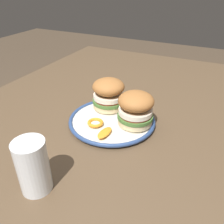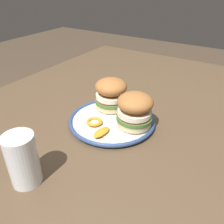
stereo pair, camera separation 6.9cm
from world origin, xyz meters
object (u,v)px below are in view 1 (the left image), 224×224
(dining_table, at_px, (109,133))
(drinking_glass, at_px, (34,170))
(sandwich_half_right, at_px, (136,108))
(dinner_plate, at_px, (112,120))
(sandwich_half_left, at_px, (108,93))

(dining_table, bearing_deg, drinking_glass, 1.04)
(sandwich_half_right, bearing_deg, dinner_plate, -84.26)
(drinking_glass, bearing_deg, sandwich_half_right, 160.78)
(drinking_glass, bearing_deg, sandwich_half_left, -178.92)
(dining_table, bearing_deg, sandwich_half_right, 65.25)
(sandwich_half_left, relative_size, sandwich_half_right, 1.10)
(sandwich_half_left, relative_size, drinking_glass, 1.12)
(dining_table, xyz_separation_m, dinner_plate, (0.06, 0.04, 0.10))
(drinking_glass, bearing_deg, dinner_plate, 173.38)
(drinking_glass, bearing_deg, dining_table, -178.96)
(dinner_plate, relative_size, drinking_glass, 2.18)
(dining_table, height_order, dinner_plate, dinner_plate)
(sandwich_half_right, bearing_deg, sandwich_half_left, -114.67)
(dining_table, xyz_separation_m, sandwich_half_right, (0.05, 0.12, 0.16))
(dinner_plate, bearing_deg, dining_table, -145.30)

